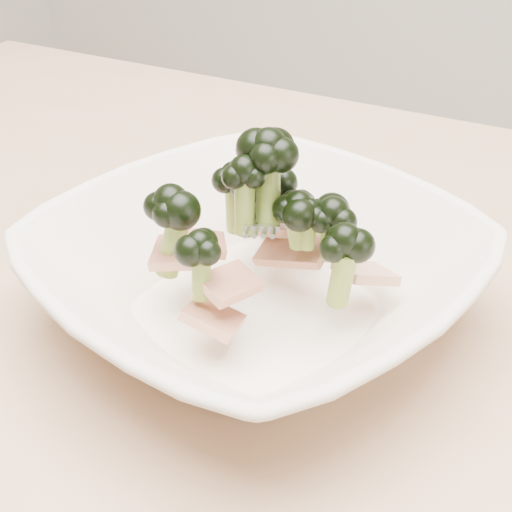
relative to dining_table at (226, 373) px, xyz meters
The scene contains 2 objects.
dining_table is the anchor object (origin of this frame).
broccoli_dish 0.15m from the dining_table, 31.60° to the right, with size 0.37×0.37×0.14m.
Camera 1 is at (0.23, -0.39, 1.07)m, focal length 50.00 mm.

